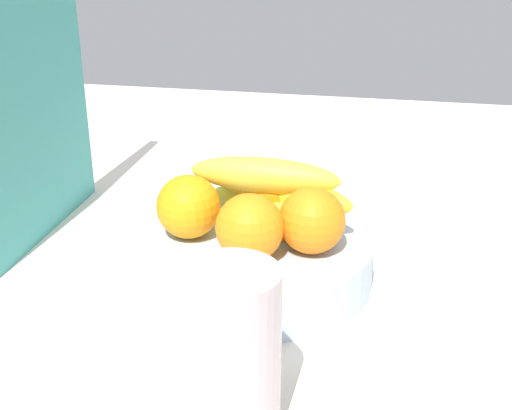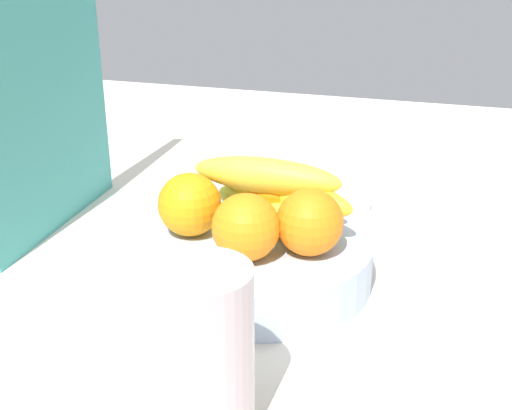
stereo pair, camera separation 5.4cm
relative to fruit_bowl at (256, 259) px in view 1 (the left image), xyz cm
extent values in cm
cube|color=beige|center=(-3.18, -0.35, -4.06)|extent=(180.00, 140.00, 3.00)
cylinder|color=silver|center=(0.00, 0.00, 0.00)|extent=(25.15, 25.15, 5.12)
sphere|color=orange|center=(-4.77, 0.07, 6.09)|extent=(7.06, 7.06, 7.06)
sphere|color=orange|center=(-1.73, -6.32, 6.09)|extent=(7.06, 7.06, 7.06)
sphere|color=orange|center=(4.79, -1.10, 6.09)|extent=(7.06, 7.06, 7.06)
sphere|color=orange|center=(-0.90, 7.35, 6.09)|extent=(7.06, 7.06, 7.06)
ellipsoid|color=yellow|center=(2.96, -0.56, 4.56)|extent=(12.65, 16.42, 4.00)
ellipsoid|color=yellow|center=(3.70, -2.29, 6.76)|extent=(9.31, 17.38, 4.00)
ellipsoid|color=yellow|center=(2.83, -0.48, 8.96)|extent=(4.65, 17.14, 4.00)
cube|color=teal|center=(6.82, 29.71, 15.44)|extent=(28.03, 2.33, 36.00)
cylinder|color=#C1AEB5|center=(-24.49, -3.27, 4.71)|extent=(7.58, 7.58, 14.55)
cylinder|color=silver|center=(22.71, -6.70, -1.76)|extent=(6.37, 6.37, 1.60)
camera|label=1|loc=(-64.73, -13.72, 34.89)|focal=46.79mm
camera|label=2|loc=(-63.40, -18.93, 34.89)|focal=46.79mm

